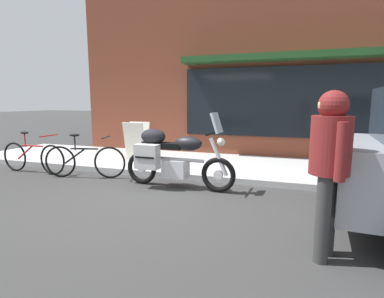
# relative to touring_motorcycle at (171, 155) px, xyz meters

# --- Properties ---
(ground_plane) EXTENTS (80.00, 80.00, 0.00)m
(ground_plane) POSITION_rel_touring_motorcycle_xyz_m (-0.10, -0.69, -0.60)
(ground_plane) COLOR #323232
(touring_motorcycle) EXTENTS (2.14, 0.62, 1.39)m
(touring_motorcycle) POSITION_rel_touring_motorcycle_xyz_m (0.00, 0.00, 0.00)
(touring_motorcycle) COLOR black
(touring_motorcycle) RESTS_ON ground_plane
(parked_bicycle) EXTENTS (1.67, 0.57, 0.92)m
(parked_bicycle) POSITION_rel_touring_motorcycle_xyz_m (-1.96, 0.10, -0.23)
(parked_bicycle) COLOR black
(parked_bicycle) RESTS_ON ground_plane
(pedestrian_walking) EXTENTS (0.47, 0.54, 1.67)m
(pedestrian_walking) POSITION_rel_touring_motorcycle_xyz_m (2.45, -1.88, 0.46)
(pedestrian_walking) COLOR #343434
(pedestrian_walking) RESTS_ON ground_plane
(sandwich_board_sign) EXTENTS (0.55, 0.41, 0.94)m
(sandwich_board_sign) POSITION_rel_touring_motorcycle_xyz_m (-1.64, 1.71, -0.00)
(sandwich_board_sign) COLOR silver
(sandwich_board_sign) RESTS_ON sidewalk_curb
(second_bicycle_by_cafe) EXTENTS (1.75, 0.48, 0.92)m
(second_bicycle_by_cafe) POSITION_rel_touring_motorcycle_xyz_m (-3.33, 0.10, -0.23)
(second_bicycle_by_cafe) COLOR black
(second_bicycle_by_cafe) RESTS_ON ground_plane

